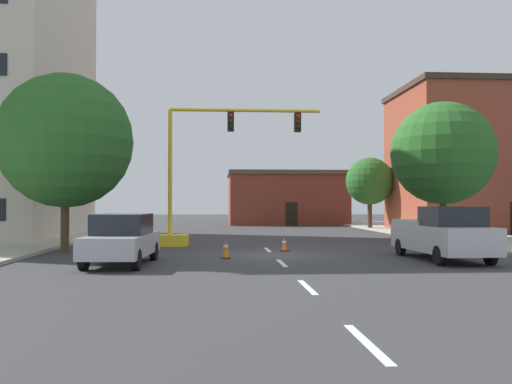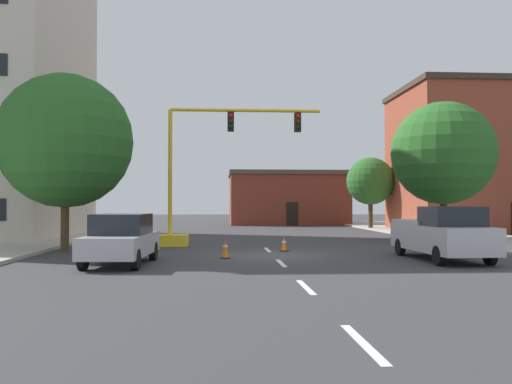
{
  "view_description": "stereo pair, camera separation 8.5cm",
  "coord_description": "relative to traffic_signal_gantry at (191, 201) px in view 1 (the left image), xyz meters",
  "views": [
    {
      "loc": [
        -2.25,
        -22.15,
        2.11
      ],
      "look_at": [
        -0.38,
        4.66,
        2.66
      ],
      "focal_mm": 38.39,
      "sensor_mm": 36.0,
      "label": 1
    },
    {
      "loc": [
        -2.16,
        -22.16,
        2.11
      ],
      "look_at": [
        -0.38,
        4.66,
        2.66
      ],
      "focal_mm": 38.39,
      "sensor_mm": 36.0,
      "label": 2
    }
  ],
  "objects": [
    {
      "name": "tree_right_mid",
      "position": [
        14.07,
        2.95,
        2.74
      ],
      "size": [
        5.84,
        5.84,
        7.86
      ],
      "color": "#4C3823",
      "rests_on": "ground_plane"
    },
    {
      "name": "tree_left_near",
      "position": [
        -5.33,
        -2.88,
        2.63
      ],
      "size": [
        5.85,
        5.85,
        7.76
      ],
      "color": "#4C3823",
      "rests_on": "ground_plane"
    },
    {
      "name": "lane_stripe_seg_0",
      "position": [
        3.57,
        -19.06,
        -2.2
      ],
      "size": [
        0.16,
        2.4,
        0.01
      ],
      "primitive_type": "cube",
      "color": "silver",
      "rests_on": "ground_plane"
    },
    {
      "name": "lane_stripe_seg_1",
      "position": [
        3.57,
        -13.56,
        -2.2
      ],
      "size": [
        0.16,
        2.4,
        0.01
      ],
      "primitive_type": "cube",
      "color": "silver",
      "rests_on": "ground_plane"
    },
    {
      "name": "pickup_truck_silver",
      "position": [
        9.64,
        -7.43,
        -1.23
      ],
      "size": [
        2.14,
        5.45,
        1.99
      ],
      "color": "#BCBCC1",
      "rests_on": "ground_plane"
    },
    {
      "name": "building_brick_center",
      "position": [
        8.18,
        27.82,
        0.43
      ],
      "size": [
        11.71,
        8.95,
        5.25
      ],
      "color": "brown",
      "rests_on": "ground_plane"
    },
    {
      "name": "traffic_signal_gantry",
      "position": [
        0.0,
        0.0,
        0.0
      ],
      "size": [
        8.38,
        1.2,
        6.83
      ],
      "color": "yellow",
      "rests_on": "ground_plane"
    },
    {
      "name": "building_row_right",
      "position": [
        21.43,
        12.82,
        3.22
      ],
      "size": [
        12.81,
        9.7,
        10.82
      ],
      "color": "brown",
      "rests_on": "ground_plane"
    },
    {
      "name": "ground_plane",
      "position": [
        3.57,
        -5.06,
        -2.2
      ],
      "size": [
        160.0,
        160.0,
        0.0
      ],
      "primitive_type": "plane",
      "color": "#38383A"
    },
    {
      "name": "sedan_silver_near_left",
      "position": [
        -1.95,
        -8.2,
        -1.31
      ],
      "size": [
        2.12,
        4.6,
        1.74
      ],
      "color": "#B7B7BC",
      "rests_on": "ground_plane"
    },
    {
      "name": "tree_right_far",
      "position": [
        13.55,
        16.13,
        1.68
      ],
      "size": [
        3.83,
        3.83,
        5.81
      ],
      "color": "#4C3823",
      "rests_on": "ground_plane"
    },
    {
      "name": "lane_stripe_seg_2",
      "position": [
        3.57,
        -8.06,
        -2.2
      ],
      "size": [
        0.16,
        2.4,
        0.01
      ],
      "primitive_type": "cube",
      "color": "silver",
      "rests_on": "ground_plane"
    },
    {
      "name": "sidewalk_right",
      "position": [
        16.12,
        2.94,
        -2.13
      ],
      "size": [
        6.0,
        56.0,
        0.14
      ],
      "primitive_type": "cube",
      "color": "#B2ADA3",
      "rests_on": "ground_plane"
    },
    {
      "name": "traffic_cone_roadside_a",
      "position": [
        4.24,
        -3.29,
        -1.9
      ],
      "size": [
        0.36,
        0.36,
        0.62
      ],
      "color": "black",
      "rests_on": "ground_plane"
    },
    {
      "name": "sidewalk_left",
      "position": [
        -8.98,
        2.94,
        -2.13
      ],
      "size": [
        6.0,
        56.0,
        0.14
      ],
      "primitive_type": "cube",
      "color": "#B2ADA3",
      "rests_on": "ground_plane"
    },
    {
      "name": "lane_stripe_seg_3",
      "position": [
        3.57,
        -2.56,
        -2.2
      ],
      "size": [
        0.16,
        2.4,
        0.01
      ],
      "primitive_type": "cube",
      "color": "silver",
      "rests_on": "ground_plane"
    },
    {
      "name": "traffic_cone_roadside_b",
      "position": [
        1.63,
        -6.22,
        -1.85
      ],
      "size": [
        0.36,
        0.36,
        0.71
      ],
      "color": "black",
      "rests_on": "ground_plane"
    }
  ]
}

